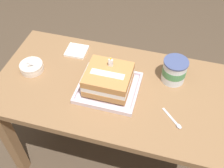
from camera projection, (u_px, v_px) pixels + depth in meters
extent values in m
plane|color=#4C3D2D|center=(115.00, 154.00, 1.87)|extent=(8.00, 8.00, 0.00)
cube|color=olive|center=(115.00, 89.00, 1.37)|extent=(1.22, 0.62, 0.04)
cube|color=olive|center=(11.00, 141.00, 1.56)|extent=(0.06, 0.06, 0.66)
cube|color=olive|center=(48.00, 80.00, 1.88)|extent=(0.06, 0.06, 0.66)
cube|color=olive|center=(211.00, 114.00, 1.69)|extent=(0.06, 0.06, 0.66)
cube|color=silver|center=(108.00, 89.00, 1.34)|extent=(0.29, 0.27, 0.01)
cube|color=silver|center=(101.00, 107.00, 1.25)|extent=(0.29, 0.01, 0.02)
cube|color=silver|center=(115.00, 69.00, 1.41)|extent=(0.29, 0.01, 0.02)
cube|color=silver|center=(81.00, 81.00, 1.36)|extent=(0.01, 0.24, 0.02)
cube|color=silver|center=(137.00, 93.00, 1.31)|extent=(0.01, 0.24, 0.02)
cube|color=#C08247|center=(108.00, 84.00, 1.31)|extent=(0.21, 0.19, 0.03)
cube|color=white|center=(108.00, 79.00, 1.29)|extent=(0.21, 0.19, 0.03)
cube|color=#C08247|center=(108.00, 75.00, 1.27)|extent=(0.21, 0.19, 0.03)
cube|color=white|center=(107.00, 74.00, 1.24)|extent=(0.16, 0.04, 0.00)
cube|color=white|center=(111.00, 63.00, 1.27)|extent=(0.02, 0.01, 0.04)
ellipsoid|color=yellow|center=(111.00, 59.00, 1.25)|extent=(0.01, 0.01, 0.01)
cylinder|color=silver|center=(32.00, 68.00, 1.42)|extent=(0.12, 0.12, 0.02)
cylinder|color=silver|center=(31.00, 66.00, 1.41)|extent=(0.12, 0.12, 0.02)
cylinder|color=silver|center=(31.00, 65.00, 1.38)|extent=(0.03, 0.04, 0.05)
cylinder|color=white|center=(174.00, 71.00, 1.35)|extent=(0.12, 0.12, 0.12)
cylinder|color=#4C935B|center=(174.00, 70.00, 1.34)|extent=(0.12, 0.12, 0.04)
cylinder|color=#455385|center=(176.00, 62.00, 1.30)|extent=(0.12, 0.12, 0.01)
ellipsoid|color=silver|center=(179.00, 126.00, 1.19)|extent=(0.04, 0.04, 0.01)
cube|color=silver|center=(170.00, 116.00, 1.23)|extent=(0.08, 0.08, 0.00)
cube|color=white|center=(77.00, 51.00, 1.53)|extent=(0.12, 0.11, 0.01)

